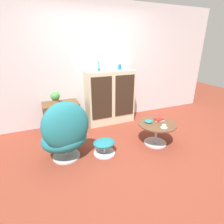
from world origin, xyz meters
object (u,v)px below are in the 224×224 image
at_px(sideboard, 110,97).
at_px(coffee_table, 156,130).
at_px(vase_leftmost, 99,68).
at_px(book_stack, 159,119).
at_px(tv_console, 62,116).
at_px(vase_inner_left, 120,67).
at_px(potted_plant, 55,97).
at_px(egg_chair, 65,133).
at_px(bowl, 149,121).
at_px(ottoman, 104,145).
at_px(teacup, 164,126).

xyz_separation_m(sideboard, coffee_table, (0.40, -1.28, -0.32)).
xyz_separation_m(vase_leftmost, book_stack, (0.74, -1.19, -0.82)).
distance_m(tv_console, vase_inner_left, 1.66).
relative_size(coffee_table, potted_plant, 2.75).
bearing_deg(potted_plant, vase_inner_left, -0.06).
distance_m(sideboard, egg_chair, 1.63).
xyz_separation_m(egg_chair, book_stack, (1.69, -0.07, -0.04)).
bearing_deg(coffee_table, vase_leftmost, 116.59).
relative_size(sideboard, potted_plant, 4.88).
xyz_separation_m(potted_plant, book_stack, (1.69, -1.19, -0.30)).
xyz_separation_m(vase_leftmost, potted_plant, (-0.95, 0.00, -0.52)).
bearing_deg(egg_chair, sideboard, 43.34).
xyz_separation_m(tv_console, coffee_table, (1.50, -1.28, -0.01)).
height_order(tv_console, vase_leftmost, vase_leftmost).
height_order(vase_leftmost, bowl, vase_leftmost).
bearing_deg(sideboard, book_stack, -66.95).
distance_m(ottoman, vase_leftmost, 1.67).
distance_m(egg_chair, teacup, 1.63).
relative_size(vase_inner_left, potted_plant, 0.46).
height_order(vase_leftmost, teacup, vase_leftmost).
distance_m(book_stack, bowl, 0.22).
distance_m(coffee_table, bowl, 0.21).
relative_size(egg_chair, vase_leftmost, 5.15).
bearing_deg(sideboard, bowl, -76.17).
bearing_deg(ottoman, vase_leftmost, 73.81).
bearing_deg(bowl, potted_plant, 141.40).
distance_m(vase_leftmost, teacup, 1.80).
bearing_deg(potted_plant, bowl, -38.60).
height_order(tv_console, bowl, tv_console).
relative_size(tv_console, vase_leftmost, 3.74).
relative_size(coffee_table, bowl, 4.75).
distance_m(tv_console, egg_chair, 1.14).
xyz_separation_m(egg_chair, potted_plant, (-0.00, 1.12, 0.26)).
bearing_deg(teacup, coffee_table, 90.74).
distance_m(sideboard, coffee_table, 1.37).
relative_size(book_stack, bowl, 1.22).
xyz_separation_m(ottoman, teacup, (1.00, -0.25, 0.26)).
bearing_deg(vase_inner_left, book_stack, -77.69).
bearing_deg(ottoman, vase_inner_left, 55.48).
relative_size(vase_leftmost, bowl, 1.36).
relative_size(egg_chair, ottoman, 2.68).
bearing_deg(potted_plant, teacup, -42.69).
height_order(egg_chair, teacup, egg_chair).
xyz_separation_m(coffee_table, bowl, (-0.11, 0.10, 0.14)).
relative_size(tv_console, book_stack, 4.18).
relative_size(egg_chair, book_stack, 5.76).
bearing_deg(bowl, ottoman, -177.36).
xyz_separation_m(egg_chair, vase_leftmost, (0.95, 1.12, 0.78)).
height_order(book_stack, bowl, book_stack).
relative_size(teacup, book_stack, 0.63).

